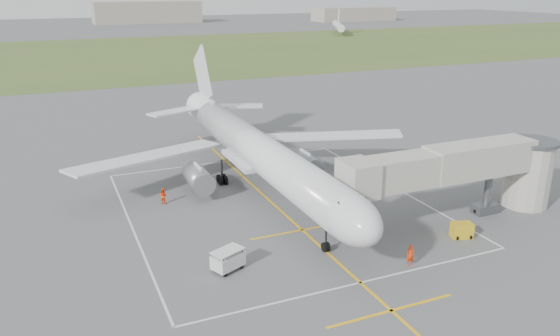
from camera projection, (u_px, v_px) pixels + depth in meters
name	position (u px, v px, depth m)	size (l,w,h in m)	color
ground	(261.00, 193.00, 57.88)	(700.00, 700.00, 0.00)	#515154
grass_strip	(109.00, 55.00, 170.91)	(700.00, 120.00, 0.02)	#455927
apron_markings	(283.00, 213.00, 52.82)	(28.20, 60.00, 0.01)	#EEAB0E
airliner	(258.00, 152.00, 57.13)	(38.93, 46.75, 13.52)	silver
jet_bridge	(472.00, 169.00, 50.56)	(23.40, 5.00, 7.20)	#A19E92
gpu_unit	(462.00, 230.00, 47.60)	(2.01, 1.64, 1.32)	gold
baggage_cart	(228.00, 260.00, 42.02)	(2.84, 2.36, 1.71)	silver
ramp_worker_nose	(410.00, 256.00, 42.71)	(0.63, 0.41, 1.73)	#EA3407
ramp_worker_wing	(163.00, 196.00, 54.93)	(0.79, 0.62, 1.63)	#FF3F08
distant_hangars	(43.00, 17.00, 280.71)	(345.00, 49.00, 12.00)	gray
distant_aircraft	(107.00, 36.00, 196.76)	(223.65, 50.16, 8.85)	silver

